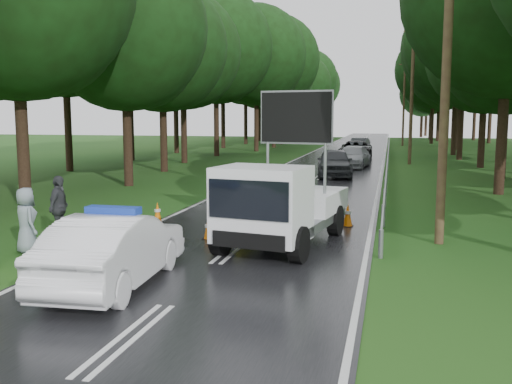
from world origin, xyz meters
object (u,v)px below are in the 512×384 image
(police_sedan, at_px, (115,250))
(work_truck, at_px, (280,205))
(queue_car_first, at_px, (334,162))
(queue_car_second, at_px, (353,157))
(queue_car_fourth, at_px, (359,145))
(queue_car_third, at_px, (356,150))
(civilian, at_px, (241,196))
(barrier, at_px, (248,202))
(officer, at_px, (241,207))

(police_sedan, distance_m, work_truck, 4.91)
(queue_car_first, bearing_deg, queue_car_second, 76.99)
(police_sedan, bearing_deg, work_truck, -125.06)
(queue_car_fourth, bearing_deg, police_sedan, -86.11)
(queue_car_first, xyz_separation_m, queue_car_third, (0.43, 12.60, -0.06))
(work_truck, distance_m, civilian, 2.58)
(work_truck, distance_m, queue_car_third, 30.46)
(barrier, bearing_deg, queue_car_fourth, 74.89)
(queue_car_third, bearing_deg, work_truck, -91.14)
(queue_car_first, bearing_deg, barrier, -101.65)
(officer, distance_m, queue_car_third, 29.15)
(barrier, relative_size, civilian, 1.11)
(barrier, xyz_separation_m, queue_car_fourth, (1.45, 36.98, -0.03))
(barrier, relative_size, queue_car_fourth, 0.54)
(police_sedan, distance_m, queue_car_first, 22.15)
(work_truck, height_order, queue_car_fourth, work_truck)
(queue_car_third, relative_size, queue_car_fourth, 1.30)
(barrier, relative_size, officer, 1.39)
(civilian, bearing_deg, queue_car_second, 76.87)
(queue_car_second, bearing_deg, queue_car_fourth, 98.33)
(civilian, height_order, queue_car_first, civilian)
(queue_car_fourth, bearing_deg, queue_car_third, -81.53)
(queue_car_third, height_order, queue_car_fourth, queue_car_third)
(officer, bearing_deg, queue_car_third, -136.69)
(queue_car_third, bearing_deg, police_sedan, -95.34)
(barrier, bearing_deg, work_truck, -74.00)
(police_sedan, height_order, officer, officer)
(barrier, xyz_separation_m, officer, (0.14, -1.43, 0.09))
(barrier, relative_size, queue_car_first, 0.47)
(work_truck, relative_size, officer, 3.32)
(queue_car_first, bearing_deg, queue_car_third, 81.14)
(work_truck, xyz_separation_m, queue_car_fourth, (-0.08, 39.77, -0.42))
(police_sedan, relative_size, queue_car_third, 0.84)
(barrier, bearing_deg, queue_car_first, 72.42)
(barrier, xyz_separation_m, civilian, (-0.05, -0.75, 0.29))
(police_sedan, distance_m, officer, 5.65)
(police_sedan, bearing_deg, barrier, -101.93)
(officer, bearing_deg, barrier, -127.89)
(police_sedan, distance_m, queue_car_fourth, 44.01)
(civilian, bearing_deg, police_sedan, -107.02)
(civilian, distance_m, queue_car_fourth, 37.77)
(barrier, relative_size, queue_car_third, 0.42)
(police_sedan, height_order, queue_car_third, police_sedan)
(officer, xyz_separation_m, queue_car_fourth, (1.31, 38.41, -0.13))
(barrier, height_order, queue_car_third, queue_car_third)
(police_sedan, xyz_separation_m, barrier, (1.03, 6.96, -0.02))
(barrier, height_order, queue_car_second, queue_car_second)
(civilian, bearing_deg, officer, -81.61)
(work_truck, relative_size, queue_car_third, 1.00)
(barrier, distance_m, queue_car_first, 15.13)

